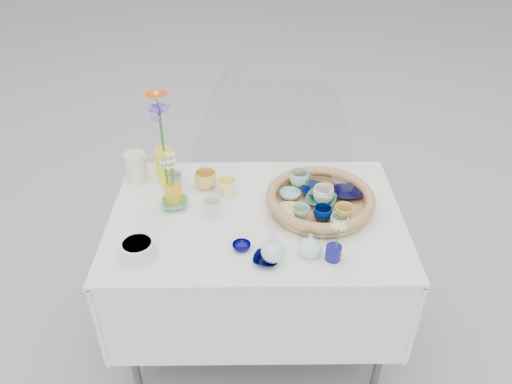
{
  "coord_description": "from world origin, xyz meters",
  "views": [
    {
      "loc": [
        -0.02,
        -1.71,
        2.08
      ],
      "look_at": [
        0.0,
        0.02,
        0.87
      ],
      "focal_mm": 35.0,
      "sensor_mm": 36.0,
      "label": 1
    }
  ],
  "objects_px": {
    "bud_vase_seafoam": "(310,245)",
    "tall_vase_yellow": "(165,165)",
    "wicker_tray": "(320,200)",
    "display_table": "(256,331)"
  },
  "relations": [
    {
      "from": "display_table",
      "to": "tall_vase_yellow",
      "type": "relative_size",
      "value": 7.61
    },
    {
      "from": "bud_vase_seafoam",
      "to": "tall_vase_yellow",
      "type": "height_order",
      "value": "tall_vase_yellow"
    },
    {
      "from": "display_table",
      "to": "bud_vase_seafoam",
      "type": "relative_size",
      "value": 12.91
    },
    {
      "from": "display_table",
      "to": "bud_vase_seafoam",
      "type": "height_order",
      "value": "bud_vase_seafoam"
    },
    {
      "from": "display_table",
      "to": "wicker_tray",
      "type": "xyz_separation_m",
      "value": [
        0.28,
        0.05,
        0.8
      ]
    },
    {
      "from": "wicker_tray",
      "to": "tall_vase_yellow",
      "type": "distance_m",
      "value": 0.74
    },
    {
      "from": "wicker_tray",
      "to": "tall_vase_yellow",
      "type": "bearing_deg",
      "value": 162.26
    },
    {
      "from": "wicker_tray",
      "to": "display_table",
      "type": "bearing_deg",
      "value": -169.88
    },
    {
      "from": "tall_vase_yellow",
      "to": "wicker_tray",
      "type": "bearing_deg",
      "value": -17.74
    },
    {
      "from": "wicker_tray",
      "to": "tall_vase_yellow",
      "type": "xyz_separation_m",
      "value": [
        -0.7,
        0.22,
        0.04
      ]
    }
  ]
}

